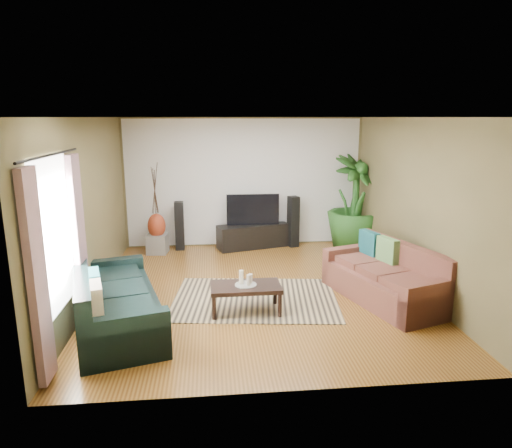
{
  "coord_description": "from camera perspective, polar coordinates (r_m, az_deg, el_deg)",
  "views": [
    {
      "loc": [
        -0.71,
        -6.8,
        2.7
      ],
      "look_at": [
        0.0,
        0.2,
        1.05
      ],
      "focal_mm": 32.0,
      "sensor_mm": 36.0,
      "label": 1
    }
  ],
  "objects": [
    {
      "name": "speaker_left",
      "position": [
        9.57,
        -9.54,
        -0.23
      ],
      "size": [
        0.19,
        0.21,
        1.01
      ],
      "primitive_type": "cube",
      "rotation": [
        0.0,
        0.0,
        0.02
      ],
      "color": "black",
      "rests_on": "floor"
    },
    {
      "name": "curtain_near",
      "position": [
        5.01,
        -25.69,
        -6.17
      ],
      "size": [
        0.08,
        0.35,
        2.2
      ],
      "primitive_type": "cube",
      "color": "gray",
      "rests_on": "ground"
    },
    {
      "name": "floor",
      "position": [
        7.35,
        0.16,
        -8.36
      ],
      "size": [
        5.5,
        5.5,
        0.0
      ],
      "primitive_type": "plane",
      "color": "brown",
      "rests_on": "ground"
    },
    {
      "name": "pedestal",
      "position": [
        9.48,
        -12.21,
        -2.42
      ],
      "size": [
        0.44,
        0.44,
        0.39
      ],
      "primitive_type": "cube",
      "rotation": [
        0.0,
        0.0,
        -0.13
      ],
      "color": "gray",
      "rests_on": "floor"
    },
    {
      "name": "vase",
      "position": [
        9.39,
        -12.32,
        -0.22
      ],
      "size": [
        0.36,
        0.36,
        0.5
      ],
      "primitive_type": "ellipsoid",
      "color": "#9B361C",
      "rests_on": "pedestal"
    },
    {
      "name": "candle_mid",
      "position": [
        6.39,
        -0.91,
        -7.01
      ],
      "size": [
        0.06,
        0.06,
        0.15
      ],
      "primitive_type": "cylinder",
      "color": "beige",
      "rests_on": "candle_tray"
    },
    {
      "name": "plant_pot",
      "position": [
        9.83,
        11.96,
        -2.19
      ],
      "size": [
        0.36,
        0.36,
        0.28
      ],
      "primitive_type": "cylinder",
      "color": "black",
      "rests_on": "floor"
    },
    {
      "name": "candle_tray",
      "position": [
        6.46,
        -1.29,
        -7.59
      ],
      "size": [
        0.3,
        0.3,
        0.01
      ],
      "primitive_type": "cylinder",
      "color": "gray",
      "rests_on": "coffee_table"
    },
    {
      "name": "potted_plant",
      "position": [
        9.64,
        12.2,
        2.61
      ],
      "size": [
        1.54,
        1.54,
        1.95
      ],
      "primitive_type": "imported",
      "rotation": [
        0.0,
        0.0,
        0.68
      ],
      "color": "#20521B",
      "rests_on": "floor"
    },
    {
      "name": "candle_tall",
      "position": [
        6.44,
        -1.86,
        -6.64
      ],
      "size": [
        0.06,
        0.06,
        0.2
      ],
      "primitive_type": "cylinder",
      "color": "white",
      "rests_on": "candle_tray"
    },
    {
      "name": "side_table",
      "position": [
        7.6,
        -17.25,
        -6.27
      ],
      "size": [
        0.49,
        0.49,
        0.49
      ],
      "primitive_type": "cube",
      "rotation": [
        0.0,
        0.0,
        -0.07
      ],
      "color": "brown",
      "rests_on": "floor"
    },
    {
      "name": "television",
      "position": [
        9.52,
        -0.4,
        1.83
      ],
      "size": [
        1.1,
        0.06,
        0.65
      ],
      "primitive_type": "cube",
      "color": "black",
      "rests_on": "tv_stand"
    },
    {
      "name": "backwall_panel",
      "position": [
        9.66,
        -1.53,
        5.17
      ],
      "size": [
        4.9,
        0.0,
        4.9
      ],
      "primitive_type": "plane",
      "rotation": [
        1.57,
        0.0,
        0.0
      ],
      "color": "white",
      "rests_on": "ground"
    },
    {
      "name": "speaker_right",
      "position": [
        9.7,
        4.67,
        0.3
      ],
      "size": [
        0.25,
        0.26,
        1.08
      ],
      "primitive_type": "cube",
      "rotation": [
        0.0,
        0.0,
        0.3
      ],
      "color": "black",
      "rests_on": "floor"
    },
    {
      "name": "wall_right",
      "position": [
        7.64,
        19.19,
        2.28
      ],
      "size": [
        0.0,
        5.5,
        5.5
      ],
      "primitive_type": "plane",
      "rotation": [
        1.57,
        0.0,
        -1.57
      ],
      "color": "brown",
      "rests_on": "ground"
    },
    {
      "name": "sofa_left",
      "position": [
        6.33,
        -17.09,
        -8.48
      ],
      "size": [
        1.59,
        2.5,
        0.85
      ],
      "primitive_type": "cube",
      "rotation": [
        0.0,
        0.0,
        1.85
      ],
      "color": "black",
      "rests_on": "floor"
    },
    {
      "name": "sofa_right",
      "position": [
        7.12,
        15.7,
        -5.95
      ],
      "size": [
        1.48,
        2.18,
        0.85
      ],
      "primitive_type": "cube",
      "rotation": [
        0.0,
        0.0,
        -1.25
      ],
      "color": "brown",
      "rests_on": "floor"
    },
    {
      "name": "wall_back",
      "position": [
        9.67,
        -1.53,
        5.18
      ],
      "size": [
        5.0,
        0.0,
        5.0
      ],
      "primitive_type": "plane",
      "rotation": [
        1.57,
        0.0,
        0.0
      ],
      "color": "brown",
      "rests_on": "ground"
    },
    {
      "name": "candle_short",
      "position": [
        6.49,
        -0.72,
        -6.81
      ],
      "size": [
        0.06,
        0.06,
        0.13
      ],
      "primitive_type": "cylinder",
      "color": "#F6E4CF",
      "rests_on": "candle_tray"
    },
    {
      "name": "wall_front",
      "position": [
        4.32,
        3.96,
        -5.03
      ],
      "size": [
        5.0,
        0.0,
        5.0
      ],
      "primitive_type": "plane",
      "rotation": [
        -1.57,
        0.0,
        0.0
      ],
      "color": "brown",
      "rests_on": "ground"
    },
    {
      "name": "ceiling",
      "position": [
        6.83,
        0.17,
        13.2
      ],
      "size": [
        5.5,
        5.5,
        0.0
      ],
      "primitive_type": "plane",
      "rotation": [
        3.14,
        0.0,
        0.0
      ],
      "color": "white",
      "rests_on": "ground"
    },
    {
      "name": "wall_left",
      "position": [
        7.16,
        -20.17,
        1.51
      ],
      "size": [
        0.0,
        5.5,
        5.5
      ],
      "primitive_type": "plane",
      "rotation": [
        1.57,
        0.0,
        1.57
      ],
      "color": "brown",
      "rests_on": "ground"
    },
    {
      "name": "area_rug",
      "position": [
        7.03,
        -0.09,
        -9.32
      ],
      "size": [
        2.65,
        2.03,
        0.01
      ],
      "primitive_type": "cube",
      "rotation": [
        0.0,
        0.0,
        -0.12
      ],
      "color": "tan",
      "rests_on": "floor"
    },
    {
      "name": "curtain_rod",
      "position": [
        5.49,
        -24.29,
        7.87
      ],
      "size": [
        0.03,
        1.9,
        0.03
      ],
      "primitive_type": "cylinder",
      "rotation": [
        1.57,
        0.0,
        0.0
      ],
      "color": "black",
      "rests_on": "ground"
    },
    {
      "name": "curtain_far",
      "position": [
        6.38,
        -21.25,
        -1.77
      ],
      "size": [
        0.08,
        0.35,
        2.2
      ],
      "primitive_type": "cube",
      "color": "gray",
      "rests_on": "ground"
    },
    {
      "name": "tv_stand",
      "position": [
        9.65,
        -0.4,
        -1.5
      ],
      "size": [
        1.56,
        0.84,
        0.5
      ],
      "primitive_type": "cube",
      "rotation": [
        0.0,
        0.0,
        0.27
      ],
      "color": "black",
      "rests_on": "floor"
    },
    {
      "name": "coffee_table",
      "position": [
        6.53,
        -1.28,
        -9.29
      ],
      "size": [
        0.99,
        0.55,
        0.4
      ],
      "primitive_type": "cube",
      "rotation": [
        0.0,
        0.0,
        0.01
      ],
      "color": "black",
      "rests_on": "floor"
    },
    {
      "name": "window_pane",
      "position": [
        5.64,
        -23.91,
        -1.28
      ],
      "size": [
        0.0,
        1.8,
        1.8
      ],
      "primitive_type": "plane",
      "rotation": [
        1.57,
        0.0,
        1.57
      ],
      "color": "white",
      "rests_on": "ground"
    }
  ]
}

